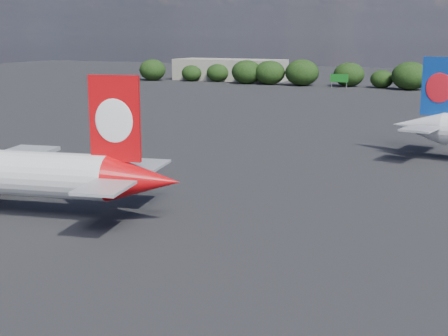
% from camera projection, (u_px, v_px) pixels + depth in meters
% --- Properties ---
extents(ground, '(500.00, 500.00, 0.00)m').
position_uv_depth(ground, '(261.00, 150.00, 96.48)').
color(ground, black).
rests_on(ground, ground).
extents(terminal_building, '(42.00, 16.00, 8.00)m').
position_uv_depth(terminal_building, '(230.00, 70.00, 239.41)').
color(terminal_building, gray).
rests_on(terminal_building, ground).
extents(highway_sign, '(6.00, 0.30, 4.50)m').
position_uv_depth(highway_sign, '(339.00, 78.00, 206.08)').
color(highway_sign, '#125E18').
rests_on(highway_sign, ground).
extents(billboard_yellow, '(5.00, 0.30, 5.50)m').
position_uv_depth(billboard_yellow, '(436.00, 78.00, 198.90)').
color(billboard_yellow, yellow).
rests_on(billboard_yellow, ground).
extents(horizon_treeline, '(205.69, 16.02, 9.04)m').
position_uv_depth(horizon_treeline, '(415.00, 77.00, 199.01)').
color(horizon_treeline, black).
rests_on(horizon_treeline, ground).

